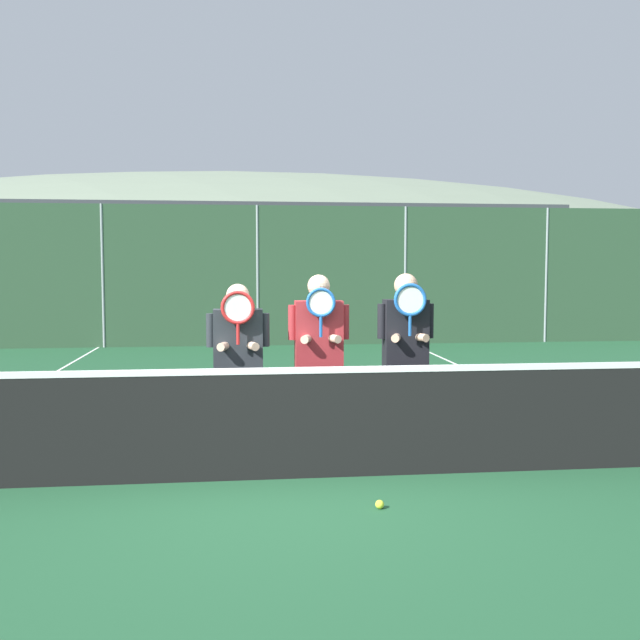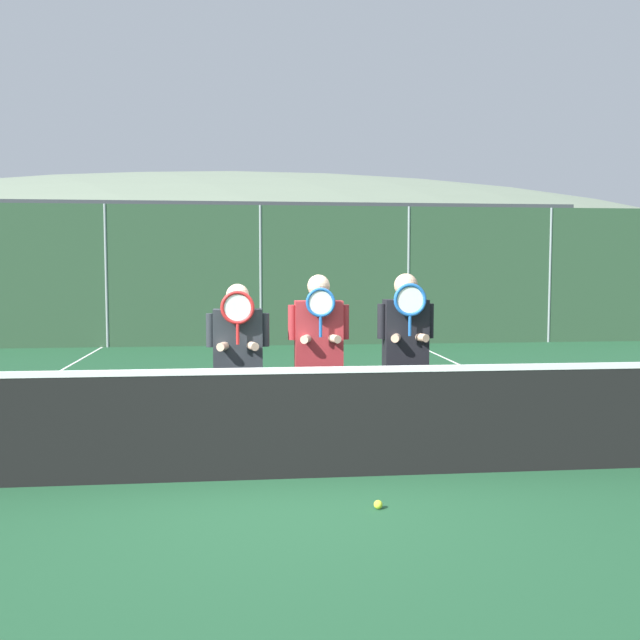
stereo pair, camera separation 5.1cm
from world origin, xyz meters
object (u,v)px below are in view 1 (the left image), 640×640
Objects in this scene: player_center_left at (319,350)px; tennis_ball_on_court at (380,504)px; player_center_right at (406,348)px; car_center at (413,300)px; car_far_left at (44,301)px; player_leftmost at (238,356)px; car_left_of_center at (236,302)px.

player_center_left reaches higher than tennis_ball_on_court.
car_center is at bearing 75.75° from player_center_right.
car_far_left reaches higher than car_center.
player_leftmost reaches higher than tennis_ball_on_court.
car_center is at bearing 72.42° from player_center_left.
car_center is at bearing 75.14° from tennis_ball_on_court.
car_center is 64.53× the size of tennis_ball_on_court.
player_center_left is 14.25m from car_center.
car_left_of_center reaches higher than tennis_ball_on_court.
player_center_right is 14.07m from car_center.
tennis_ball_on_court is at bearing -104.86° from car_center.
player_center_right is at bearing -104.25° from car_center.
player_center_right reaches higher than car_center.
car_left_of_center is 5.15m from car_center.
car_left_of_center is 0.97× the size of car_center.
car_far_left reaches higher than player_leftmost.
car_left_of_center is at bearing 1.53° from car_far_left.
player_leftmost is 0.39× the size of car_center.
car_far_left is 10.36m from car_center.
tennis_ball_on_court is at bearing -66.90° from car_far_left.
player_center_left is at bearing 3.21° from player_leftmost.
player_leftmost is 0.38× the size of car_far_left.
car_left_of_center is at bearing 97.06° from player_center_right.
tennis_ball_on_court is at bearing -53.43° from player_leftmost.
car_far_left is at bearing 111.44° from player_leftmost.
car_far_left is at bearing -178.47° from car_left_of_center.
car_far_left is 66.29× the size of tennis_ball_on_court.
player_center_right is 13.71m from car_left_of_center.
car_far_left is (-5.28, 13.46, -0.11)m from player_leftmost.
player_center_right is 0.42× the size of car_left_of_center.
car_far_left is 16.23m from tennis_ball_on_court.
tennis_ball_on_court is at bearing -110.38° from player_center_right.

